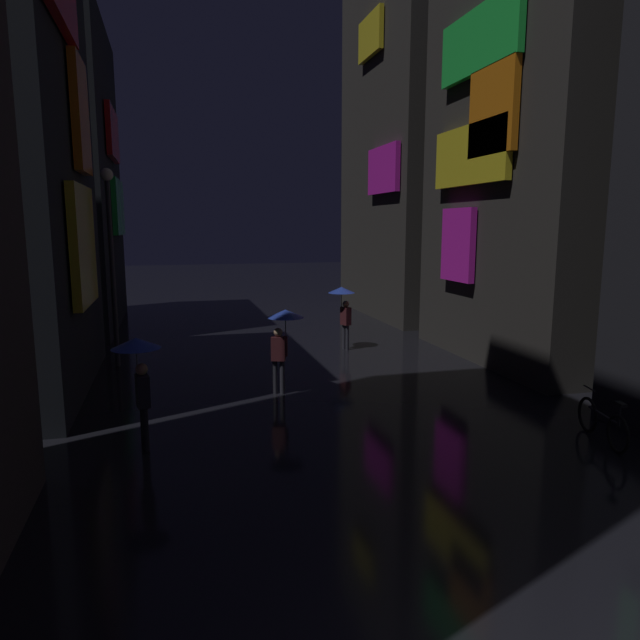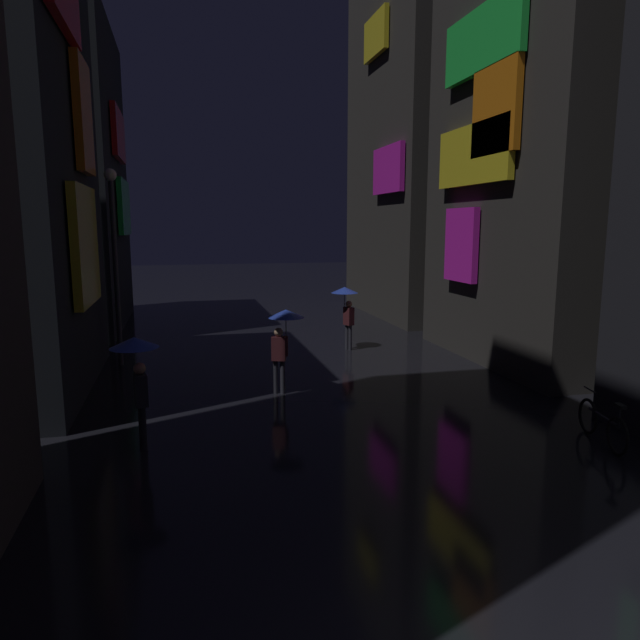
# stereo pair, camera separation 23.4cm
# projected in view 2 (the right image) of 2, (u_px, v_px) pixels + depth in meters

# --- Properties ---
(building_left_far) EXTENTS (4.25, 8.75, 12.02)m
(building_left_far) POSITION_uv_depth(u_px,v_px,m) (65.00, 178.00, 22.73)
(building_left_far) COLOR black
(building_left_far) RESTS_ON ground
(building_right_mid) EXTENTS (4.25, 7.53, 12.44)m
(building_right_mid) POSITION_uv_depth(u_px,v_px,m) (542.00, 155.00, 17.00)
(building_right_mid) COLOR #33302D
(building_right_mid) RESTS_ON ground
(building_right_far) EXTENTS (4.25, 8.61, 16.64)m
(building_right_far) POSITION_uv_depth(u_px,v_px,m) (417.00, 132.00, 25.79)
(building_right_far) COLOR #33302D
(building_right_far) RESTS_ON ground
(pedestrian_midstreet_left_blue) EXTENTS (0.90, 0.90, 2.12)m
(pedestrian_midstreet_left_blue) POSITION_uv_depth(u_px,v_px,m) (346.00, 300.00, 19.09)
(pedestrian_midstreet_left_blue) COLOR #2D2D38
(pedestrian_midstreet_left_blue) RESTS_ON ground
(pedestrian_midstreet_centre_blue) EXTENTS (0.90, 0.90, 2.12)m
(pedestrian_midstreet_centre_blue) POSITION_uv_depth(u_px,v_px,m) (136.00, 362.00, 10.53)
(pedestrian_midstreet_centre_blue) COLOR black
(pedestrian_midstreet_centre_blue) RESTS_ON ground
(pedestrian_far_right_blue) EXTENTS (0.90, 0.90, 2.12)m
(pedestrian_far_right_blue) POSITION_uv_depth(u_px,v_px,m) (284.00, 328.00, 14.02)
(pedestrian_far_right_blue) COLOR #2D2D38
(pedestrian_far_right_blue) RESTS_ON ground
(bicycle_parked_at_storefront) EXTENTS (0.44, 1.79, 0.96)m
(bicycle_parked_at_storefront) POSITION_uv_depth(u_px,v_px,m) (602.00, 424.00, 10.92)
(bicycle_parked_at_storefront) COLOR black
(bicycle_parked_at_storefront) RESTS_ON ground
(streetlamp_left_far) EXTENTS (0.36, 0.36, 5.76)m
(streetlamp_left_far) POSITION_uv_depth(u_px,v_px,m) (114.00, 245.00, 16.58)
(streetlamp_left_far) COLOR #2D2D33
(streetlamp_left_far) RESTS_ON ground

